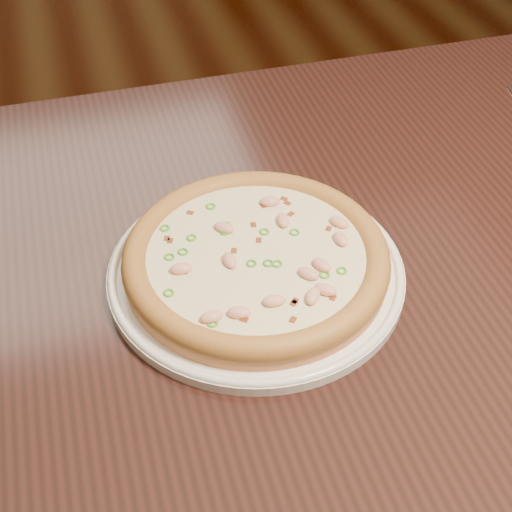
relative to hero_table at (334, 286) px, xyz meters
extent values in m
plane|color=black|center=(-0.26, 0.35, -0.65)|extent=(9.00, 9.00, 0.00)
cube|color=black|center=(0.00, 0.00, 0.08)|extent=(1.20, 0.80, 0.04)
cylinder|color=black|center=(0.54, 0.34, -0.30)|extent=(0.06, 0.06, 0.71)
cylinder|color=white|center=(-0.12, -0.05, 0.10)|extent=(0.33, 0.33, 0.01)
torus|color=white|center=(-0.12, -0.05, 0.11)|extent=(0.33, 0.33, 0.01)
cylinder|color=#CA814E|center=(-0.12, -0.05, 0.12)|extent=(0.29, 0.29, 0.02)
torus|color=#B3783D|center=(-0.12, -0.05, 0.13)|extent=(0.29, 0.29, 0.03)
cylinder|color=beige|center=(-0.12, -0.05, 0.13)|extent=(0.24, 0.24, 0.00)
ellipsoid|color=#F2B29E|center=(-0.20, -0.06, 0.14)|extent=(0.03, 0.02, 0.01)
ellipsoid|color=#F2B29E|center=(-0.12, -0.13, 0.14)|extent=(0.03, 0.02, 0.01)
ellipsoid|color=#F2B29E|center=(-0.08, -0.10, 0.14)|extent=(0.03, 0.03, 0.01)
ellipsoid|color=#F2B29E|center=(-0.08, -0.01, 0.14)|extent=(0.02, 0.03, 0.01)
ellipsoid|color=#F2B29E|center=(-0.03, -0.06, 0.14)|extent=(0.02, 0.02, 0.01)
ellipsoid|color=#F2B29E|center=(-0.08, -0.13, 0.14)|extent=(0.03, 0.03, 0.01)
ellipsoid|color=#F2B29E|center=(-0.19, -0.13, 0.14)|extent=(0.03, 0.02, 0.01)
ellipsoid|color=#F2B29E|center=(-0.15, -0.06, 0.14)|extent=(0.02, 0.02, 0.01)
ellipsoid|color=#F2B29E|center=(-0.07, -0.13, 0.14)|extent=(0.03, 0.03, 0.01)
ellipsoid|color=#F2B29E|center=(-0.02, -0.03, 0.14)|extent=(0.03, 0.03, 0.01)
ellipsoid|color=#F2B29E|center=(-0.08, 0.03, 0.14)|extent=(0.03, 0.02, 0.01)
ellipsoid|color=#F2B29E|center=(-0.16, -0.13, 0.14)|extent=(0.03, 0.02, 0.01)
ellipsoid|color=#F2B29E|center=(-0.14, 0.00, 0.14)|extent=(0.03, 0.03, 0.01)
ellipsoid|color=#F2B29E|center=(-0.06, -0.09, 0.14)|extent=(0.02, 0.03, 0.01)
cube|color=maroon|center=(-0.03, -0.03, 0.13)|extent=(0.01, 0.01, 0.00)
cube|color=maroon|center=(-0.21, 0.00, 0.13)|extent=(0.01, 0.01, 0.00)
cube|color=maroon|center=(-0.11, 0.00, 0.13)|extent=(0.01, 0.01, 0.00)
cube|color=maroon|center=(-0.10, -0.13, 0.13)|extent=(0.01, 0.01, 0.00)
cube|color=maroon|center=(-0.06, 0.02, 0.13)|extent=(0.01, 0.01, 0.00)
cube|color=maroon|center=(-0.06, -0.14, 0.13)|extent=(0.01, 0.01, 0.00)
cube|color=maroon|center=(-0.06, 0.00, 0.13)|extent=(0.01, 0.01, 0.00)
cube|color=maroon|center=(-0.08, -0.13, 0.13)|extent=(0.01, 0.01, 0.00)
cube|color=maroon|center=(-0.09, 0.03, 0.13)|extent=(0.01, 0.01, 0.00)
cube|color=maroon|center=(-0.14, -0.04, 0.13)|extent=(0.01, 0.01, 0.00)
cube|color=maroon|center=(-0.06, 0.03, 0.13)|extent=(0.01, 0.01, 0.00)
cube|color=maroon|center=(-0.16, -0.14, 0.13)|extent=(0.01, 0.01, 0.00)
cube|color=maroon|center=(-0.17, 0.04, 0.13)|extent=(0.01, 0.01, 0.00)
cube|color=maroon|center=(-0.11, -0.15, 0.13)|extent=(0.01, 0.01, 0.00)
cube|color=maroon|center=(-0.11, -0.03, 0.13)|extent=(0.01, 0.01, 0.00)
cube|color=maroon|center=(-0.14, 0.00, 0.13)|extent=(0.01, 0.01, 0.00)
cube|color=maroon|center=(-0.20, -0.06, 0.13)|extent=(0.01, 0.01, 0.00)
cube|color=maroon|center=(-0.21, -0.01, 0.13)|extent=(0.01, 0.01, 0.00)
cube|color=maroon|center=(-0.10, -0.13, 0.13)|extent=(0.01, 0.01, 0.00)
torus|color=#469F25|center=(-0.10, -0.07, 0.13)|extent=(0.01, 0.01, 0.00)
torus|color=#469F25|center=(-0.21, -0.03, 0.13)|extent=(0.01, 0.01, 0.00)
torus|color=#469F25|center=(-0.10, -0.02, 0.13)|extent=(0.02, 0.02, 0.00)
torus|color=#469F25|center=(-0.15, 0.04, 0.13)|extent=(0.01, 0.01, 0.00)
torus|color=#469F25|center=(-0.13, -0.07, 0.13)|extent=(0.01, 0.01, 0.00)
torus|color=#469F25|center=(-0.14, 0.00, 0.13)|extent=(0.02, 0.02, 0.00)
torus|color=#469F25|center=(-0.13, -0.13, 0.13)|extent=(0.02, 0.02, 0.00)
torus|color=#469F25|center=(-0.06, -0.10, 0.13)|extent=(0.01, 0.01, 0.00)
torus|color=#469F25|center=(-0.07, -0.03, 0.13)|extent=(0.02, 0.02, 0.00)
torus|color=#469F25|center=(-0.14, -0.01, 0.13)|extent=(0.02, 0.02, 0.00)
torus|color=#469F25|center=(-0.21, 0.02, 0.13)|extent=(0.02, 0.02, 0.00)
torus|color=#469F25|center=(-0.14, -0.01, 0.13)|extent=(0.02, 0.02, 0.00)
torus|color=#469F25|center=(-0.08, -0.13, 0.13)|extent=(0.02, 0.02, 0.00)
torus|color=#469F25|center=(-0.22, -0.08, 0.13)|extent=(0.02, 0.02, 0.00)
torus|color=#469F25|center=(-0.20, -0.03, 0.13)|extent=(0.01, 0.01, 0.00)
torus|color=#469F25|center=(-0.11, -0.07, 0.13)|extent=(0.01, 0.01, 0.00)
torus|color=#469F25|center=(-0.19, -0.14, 0.13)|extent=(0.01, 0.01, 0.00)
torus|color=#469F25|center=(-0.18, -0.01, 0.13)|extent=(0.01, 0.01, 0.00)
torus|color=#469F25|center=(-0.04, -0.10, 0.13)|extent=(0.01, 0.01, 0.00)
camera|label=1|loc=(-0.28, -0.60, 0.66)|focal=50.00mm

